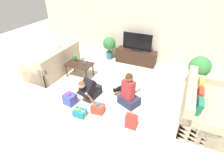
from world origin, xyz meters
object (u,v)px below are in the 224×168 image
Objects in this scene: sofa_left at (55,64)px; person_kneeling at (89,90)px; gift_box_c at (80,113)px; tabletop_plant at (75,59)px; sofa_right at (201,106)px; potted_plant_corner_right at (199,68)px; tv_console at (136,57)px; dog at (118,89)px; mug at (84,63)px; potted_plant_back_left at (109,45)px; tv at (137,43)px; gift_box_b at (70,99)px; person_sitting at (129,93)px; gift_bag_a at (131,121)px; gift_box_a at (98,109)px; coffee_table at (79,65)px.

person_kneeling is (1.92, -0.89, 0.02)m from sofa_left.
tabletop_plant reaches higher than gift_box_c.
potted_plant_corner_right is (-0.14, 1.34, 0.34)m from sofa_right.
tv_console is 2.18m from dog.
sofa_left is 16.53× the size of mug.
potted_plant_back_left is 2.50m from dog.
tabletop_plant is (-1.14, 1.05, 0.26)m from person_kneeling.
potted_plant_corner_right is at bearing 102.07° from sofa_left.
person_kneeling is (-0.51, -2.70, -0.49)m from tv.
gift_box_c is (0.50, -0.30, -0.06)m from gift_box_b.
sofa_left reaches higher than tv_console.
potted_plant_corner_right is 2.72× the size of gift_box_b.
tv is at bearing 53.02° from mug.
gift_bag_a is at bearing 137.69° from person_sitting.
gift_box_a is 1.91m from mug.
sofa_left reaches higher than coffee_table.
tabletop_plant is (-0.19, 0.06, 0.18)m from coffee_table.
potted_plant_back_left is 2.25× the size of gift_bag_a.
person_sitting reaches higher than dog.
sofa_left reaches higher than dog.
potted_plant_back_left is 3.46m from gift_box_c.
person_kneeling reaches higher than gift_bag_a.
dog is 1.39m from gift_box_b.
mug is (-0.86, 1.72, 0.41)m from gift_box_c.
sofa_right is 2.88m from person_kneeling.
person_sitting is 0.56m from dog.
mug is (-3.59, 0.48, 0.20)m from sofa_right.
sofa_right is 5.00× the size of gift_bag_a.
tv is at bearing 159.34° from potted_plant_corner_right.
coffee_table is 1.37m from person_kneeling.
sofa_left and sofa_right have the same top height.
person_sitting reaches higher than tabletop_plant.
dog is at bearing -86.22° from tv_console.
sofa_left is at bearing 139.78° from gift_box_b.
sofa_left is 0.84m from tabletop_plant.
gift_bag_a is (2.36, -1.53, -0.21)m from coffee_table.
tv_console is (1.46, 1.71, -0.14)m from coffee_table.
gift_box_b is (0.56, -1.38, -0.25)m from coffee_table.
potted_plant_corner_right is at bearing 13.96° from mug.
tv reaches higher than sofa_left.
gift_bag_a is at bearing -31.98° from tabletop_plant.
tv_console is 1.92× the size of person_kneeling.
sofa_right is 3.37m from gift_box_b.
gift_box_a is (2.38, -1.29, -0.18)m from sofa_left.
gift_box_b is 0.94× the size of gift_bag_a.
gift_box_b is (1.52, -1.29, -0.15)m from sofa_left.
coffee_table is at bearing 3.22° from person_sitting.
gift_box_b is at bearing -62.62° from tabletop_plant.
coffee_table is at bearing -130.41° from tv.
gift_box_a is (-0.04, -3.10, -0.70)m from tv.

